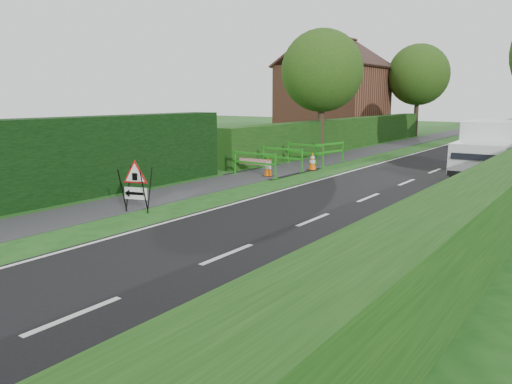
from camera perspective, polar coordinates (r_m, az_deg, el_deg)
The scene contains 19 objects.
ground at distance 11.10m, azimuth -16.77°, elevation -5.89°, with size 120.00×120.00×0.00m, color #1B4A15.
footpath at distance 43.10m, azimuth 20.14°, elevation 6.03°, with size 2.00×90.00×0.02m, color #2D2D30.
hedge_west_far at distance 31.62m, azimuth 10.17°, elevation 5.01°, with size 1.00×24.00×1.80m, color #14380F.
house_west at distance 40.85m, azimuth 8.81°, elevation 10.39°, with size 7.50×7.40×7.88m.
tree_nw at distance 27.75m, azimuth 7.57°, elevation 13.57°, with size 4.40×4.40×6.70m.
tree_fw at distance 42.53m, azimuth 18.07°, elevation 12.62°, with size 4.80×4.80×7.24m.
triangle_sign at distance 13.80m, azimuth -13.76°, elevation 1.08°, with size 1.05×1.05×1.22m.
works_van at distance 21.30m, azimuth 25.02°, elevation 4.56°, with size 2.08×4.87×2.18m.
traffic_cone_0 at distance 18.13m, azimuth 24.89°, elevation 1.20°, with size 0.38×0.38×0.79m.
traffic_cone_1 at distance 19.98m, azimuth 24.47°, elevation 2.04°, with size 0.38×0.38×0.79m.
traffic_cone_2 at distance 22.15m, azimuth 25.23°, elevation 2.75°, with size 0.38×0.38×0.79m.
traffic_cone_3 at distance 19.71m, azimuth 1.39°, elevation 2.90°, with size 0.38×0.38×0.79m.
traffic_cone_4 at distance 21.56m, azimuth 6.48°, elevation 3.52°, with size 0.38×0.38×0.79m.
ped_barrier_0 at distance 19.61m, azimuth -0.17°, elevation 3.56°, with size 2.07×0.40×1.00m.
ped_barrier_1 at distance 21.42m, azimuth 3.01°, elevation 4.16°, with size 2.07×0.40×1.00m.
ped_barrier_2 at distance 23.25m, azimuth 5.63°, elevation 4.65°, with size 2.09×0.58×1.00m.
ped_barrier_3 at distance 23.90m, azimuth 8.44°, elevation 4.75°, with size 0.72×2.09×1.00m.
redwhite_plank at distance 20.82m, azimuth -0.11°, elevation 2.24°, with size 1.50×0.04×0.25m, color red.
hatchback_car at distance 34.83m, azimuth 25.56°, elevation 5.64°, with size 1.41×3.52×1.20m, color white.
Camera 1 is at (8.51, -6.42, 3.10)m, focal length 35.00 mm.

